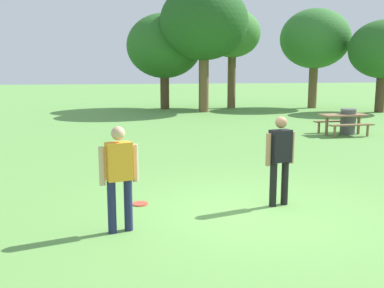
{
  "coord_description": "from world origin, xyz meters",
  "views": [
    {
      "loc": [
        -2.33,
        -7.12,
        2.51
      ],
      "look_at": [
        -0.93,
        1.39,
        1.0
      ],
      "focal_mm": 41.34,
      "sensor_mm": 36.0,
      "label": 1
    }
  ],
  "objects_px": {
    "tree_broad_center": "(204,23)",
    "tree_far_right": "(232,34)",
    "trash_can_beside_table": "(348,121)",
    "picnic_table_near": "(343,120)",
    "frisbee": "(140,204)",
    "person_thrower": "(280,155)",
    "person_catcher": "(119,172)",
    "tree_tall_left": "(164,46)",
    "tree_slender_mid": "(315,39)",
    "tree_back_left": "(383,50)"
  },
  "relations": [
    {
      "from": "tree_broad_center",
      "to": "tree_far_right",
      "type": "height_order",
      "value": "tree_broad_center"
    },
    {
      "from": "tree_far_right",
      "to": "trash_can_beside_table",
      "type": "bearing_deg",
      "value": -81.94
    },
    {
      "from": "picnic_table_near",
      "to": "tree_far_right",
      "type": "height_order",
      "value": "tree_far_right"
    },
    {
      "from": "trash_can_beside_table",
      "to": "frisbee",
      "type": "bearing_deg",
      "value": -137.58
    },
    {
      "from": "frisbee",
      "to": "tree_far_right",
      "type": "xyz_separation_m",
      "value": [
        6.55,
        18.84,
        4.44
      ]
    },
    {
      "from": "person_thrower",
      "to": "person_catcher",
      "type": "distance_m",
      "value": 2.99
    },
    {
      "from": "tree_far_right",
      "to": "picnic_table_near",
      "type": "bearing_deg",
      "value": -83.18
    },
    {
      "from": "person_catcher",
      "to": "picnic_table_near",
      "type": "relative_size",
      "value": 0.92
    },
    {
      "from": "person_thrower",
      "to": "tree_broad_center",
      "type": "xyz_separation_m",
      "value": [
        1.86,
        17.06,
        3.96
      ]
    },
    {
      "from": "picnic_table_near",
      "to": "tree_tall_left",
      "type": "xyz_separation_m",
      "value": [
        -5.52,
        11.43,
        3.16
      ]
    },
    {
      "from": "picnic_table_near",
      "to": "trash_can_beside_table",
      "type": "bearing_deg",
      "value": 18.72
    },
    {
      "from": "trash_can_beside_table",
      "to": "tree_slender_mid",
      "type": "height_order",
      "value": "tree_slender_mid"
    },
    {
      "from": "person_catcher",
      "to": "frisbee",
      "type": "xyz_separation_m",
      "value": [
        0.36,
        1.32,
        -0.93
      ]
    },
    {
      "from": "tree_slender_mid",
      "to": "person_catcher",
      "type": "bearing_deg",
      "value": -121.56
    },
    {
      "from": "tree_tall_left",
      "to": "tree_back_left",
      "type": "bearing_deg",
      "value": -18.86
    },
    {
      "from": "frisbee",
      "to": "tree_tall_left",
      "type": "xyz_separation_m",
      "value": [
        2.4,
        18.8,
        3.71
      ]
    },
    {
      "from": "frisbee",
      "to": "person_catcher",
      "type": "bearing_deg",
      "value": -105.26
    },
    {
      "from": "picnic_table_near",
      "to": "tree_broad_center",
      "type": "bearing_deg",
      "value": 111.04
    },
    {
      "from": "person_thrower",
      "to": "tree_back_left",
      "type": "bearing_deg",
      "value": 52.89
    },
    {
      "from": "person_catcher",
      "to": "tree_back_left",
      "type": "distance_m",
      "value": 21.79
    },
    {
      "from": "tree_tall_left",
      "to": "person_catcher",
      "type": "bearing_deg",
      "value": -97.8
    },
    {
      "from": "trash_can_beside_table",
      "to": "tree_tall_left",
      "type": "relative_size",
      "value": 0.17
    },
    {
      "from": "tree_slender_mid",
      "to": "frisbee",
      "type": "bearing_deg",
      "value": -122.59
    },
    {
      "from": "person_catcher",
      "to": "trash_can_beside_table",
      "type": "height_order",
      "value": "person_catcher"
    },
    {
      "from": "person_catcher",
      "to": "frisbee",
      "type": "height_order",
      "value": "person_catcher"
    },
    {
      "from": "trash_can_beside_table",
      "to": "tree_tall_left",
      "type": "bearing_deg",
      "value": 116.93
    },
    {
      "from": "picnic_table_near",
      "to": "tree_broad_center",
      "type": "distance_m",
      "value": 10.8
    },
    {
      "from": "frisbee",
      "to": "tree_back_left",
      "type": "bearing_deg",
      "value": 46.49
    },
    {
      "from": "frisbee",
      "to": "trash_can_beside_table",
      "type": "relative_size",
      "value": 0.3
    },
    {
      "from": "tree_tall_left",
      "to": "tree_far_right",
      "type": "distance_m",
      "value": 4.22
    },
    {
      "from": "tree_tall_left",
      "to": "tree_far_right",
      "type": "bearing_deg",
      "value": 0.48
    },
    {
      "from": "person_catcher",
      "to": "tree_broad_center",
      "type": "xyz_separation_m",
      "value": [
        4.73,
        17.92,
        3.96
      ]
    },
    {
      "from": "person_catcher",
      "to": "tree_broad_center",
      "type": "relative_size",
      "value": 0.23
    },
    {
      "from": "person_thrower",
      "to": "frisbee",
      "type": "height_order",
      "value": "person_thrower"
    },
    {
      "from": "person_thrower",
      "to": "picnic_table_near",
      "type": "height_order",
      "value": "person_thrower"
    },
    {
      "from": "person_catcher",
      "to": "picnic_table_near",
      "type": "xyz_separation_m",
      "value": [
        8.28,
        8.69,
        -0.38
      ]
    },
    {
      "from": "person_thrower",
      "to": "tree_slender_mid",
      "type": "height_order",
      "value": "tree_slender_mid"
    },
    {
      "from": "frisbee",
      "to": "tree_slender_mid",
      "type": "distance_m",
      "value": 21.74
    },
    {
      "from": "tree_slender_mid",
      "to": "tree_far_right",
      "type": "bearing_deg",
      "value": 170.12
    },
    {
      "from": "tree_back_left",
      "to": "person_thrower",
      "type": "bearing_deg",
      "value": -127.11
    },
    {
      "from": "person_thrower",
      "to": "tree_tall_left",
      "type": "xyz_separation_m",
      "value": [
        -0.11,
        19.26,
        2.78
      ]
    },
    {
      "from": "tree_broad_center",
      "to": "tree_back_left",
      "type": "height_order",
      "value": "tree_broad_center"
    },
    {
      "from": "frisbee",
      "to": "tree_slender_mid",
      "type": "bearing_deg",
      "value": 57.41
    },
    {
      "from": "person_thrower",
      "to": "tree_back_left",
      "type": "height_order",
      "value": "tree_back_left"
    },
    {
      "from": "person_catcher",
      "to": "tree_tall_left",
      "type": "height_order",
      "value": "tree_tall_left"
    },
    {
      "from": "tree_tall_left",
      "to": "tree_slender_mid",
      "type": "distance_m",
      "value": 9.14
    },
    {
      "from": "picnic_table_near",
      "to": "tree_back_left",
      "type": "distance_m",
      "value": 10.07
    },
    {
      "from": "tree_broad_center",
      "to": "tree_slender_mid",
      "type": "height_order",
      "value": "tree_broad_center"
    },
    {
      "from": "person_catcher",
      "to": "frisbee",
      "type": "relative_size",
      "value": 5.65
    },
    {
      "from": "tree_slender_mid",
      "to": "tree_back_left",
      "type": "distance_m",
      "value": 4.14
    }
  ]
}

